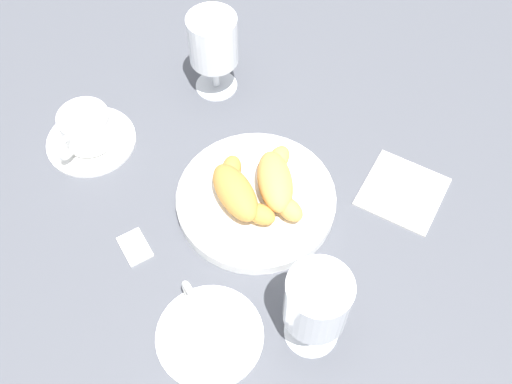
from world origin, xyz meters
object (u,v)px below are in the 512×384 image
at_px(coffee_cup_far, 87,132).
at_px(juice_glass_right, 213,43).
at_px(pastry_plate, 256,199).
at_px(sugar_packet, 135,248).
at_px(folded_napkin, 403,191).
at_px(coffee_cup_near, 208,328).
at_px(juice_glass_left, 317,303).
at_px(croissant_small, 277,182).
at_px(croissant_large, 239,191).

bearing_deg(coffee_cup_far, juice_glass_right, 89.59).
distance_m(pastry_plate, juice_glass_right, 0.25).
bearing_deg(sugar_packet, folded_napkin, 73.12).
bearing_deg(juice_glass_right, coffee_cup_near, -31.41).
relative_size(coffee_cup_near, juice_glass_left, 0.97).
relative_size(croissant_small, coffee_cup_near, 0.92).
xyz_separation_m(coffee_cup_far, juice_glass_right, (0.00, 0.22, 0.07)).
height_order(coffee_cup_far, juice_glass_left, juice_glass_left).
relative_size(croissant_large, croissant_small, 1.09).
height_order(croissant_large, coffee_cup_near, croissant_large).
height_order(coffee_cup_near, sugar_packet, coffee_cup_near).
xyz_separation_m(coffee_cup_near, folded_napkin, (-0.04, 0.34, -0.02)).
bearing_deg(sugar_packet, croissant_small, 82.33).
relative_size(coffee_cup_far, folded_napkin, 1.24).
relative_size(juice_glass_right, sugar_packet, 2.80).
relative_size(croissant_large, sugar_packet, 2.74).
relative_size(juice_glass_left, folded_napkin, 1.27).
height_order(croissant_large, juice_glass_right, juice_glass_right).
relative_size(pastry_plate, croissant_large, 1.66).
bearing_deg(juice_glass_left, folded_napkin, 113.42).
distance_m(juice_glass_left, folded_napkin, 0.27).
relative_size(coffee_cup_far, juice_glass_right, 0.97).
height_order(croissant_large, juice_glass_left, juice_glass_left).
bearing_deg(croissant_large, pastry_plate, 74.09).
bearing_deg(coffee_cup_near, juice_glass_left, 59.71).
xyz_separation_m(croissant_large, coffee_cup_far, (-0.22, -0.13, -0.02)).
distance_m(pastry_plate, coffee_cup_near, 0.21).
relative_size(croissant_small, coffee_cup_far, 0.92).
distance_m(juice_glass_right, folded_napkin, 0.36).
bearing_deg(pastry_plate, croissant_small, 74.46).
distance_m(croissant_small, coffee_cup_near, 0.22).
xyz_separation_m(pastry_plate, croissant_large, (-0.01, -0.02, 0.03)).
distance_m(croissant_small, juice_glass_right, 0.24).
relative_size(pastry_plate, sugar_packet, 4.54).
xyz_separation_m(croissant_large, croissant_small, (0.01, 0.05, 0.00)).
xyz_separation_m(croissant_small, sugar_packet, (-0.03, -0.21, -0.04)).
relative_size(croissant_small, juice_glass_right, 0.89).
distance_m(croissant_large, juice_glass_right, 0.24).
relative_size(pastry_plate, coffee_cup_near, 1.67).
relative_size(coffee_cup_far, juice_glass_left, 0.97).
xyz_separation_m(coffee_cup_near, coffee_cup_far, (-0.36, -0.00, 0.00)).
height_order(pastry_plate, sugar_packet, pastry_plate).
relative_size(croissant_large, coffee_cup_near, 1.01).
xyz_separation_m(coffee_cup_near, juice_glass_left, (0.06, 0.11, 0.07)).
bearing_deg(folded_napkin, croissant_small, -118.98).
xyz_separation_m(coffee_cup_near, sugar_packet, (-0.16, -0.02, -0.02)).
relative_size(pastry_plate, folded_napkin, 2.06).
bearing_deg(juice_glass_left, pastry_plate, 167.52).
distance_m(juice_glass_left, juice_glass_right, 0.44).
bearing_deg(croissant_large, folded_napkin, 64.07).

